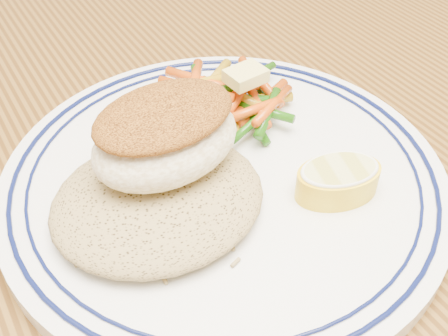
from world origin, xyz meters
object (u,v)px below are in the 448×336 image
plate (224,180)px  rice_pilaf (158,196)px  vegetable_pile (229,97)px  lemon_wedge (338,179)px  dining_table (234,302)px  fish_fillet (165,135)px

plate → rice_pilaf: 0.06m
vegetable_pile → lemon_wedge: vegetable_pile is taller
plate → vegetable_pile: vegetable_pile is taller
dining_table → vegetable_pile: vegetable_pile is taller
rice_pilaf → lemon_wedge: 0.11m
rice_pilaf → vegetable_pile: bearing=35.9°
vegetable_pile → fish_fillet: bearing=-146.4°
lemon_wedge → fish_fillet: bearing=146.2°
dining_table → lemon_wedge: 0.14m
fish_fillet → vegetable_pile: 0.09m
fish_fillet → vegetable_pile: size_ratio=0.97×
dining_table → vegetable_pile: bearing=61.4°
dining_table → lemon_wedge: (0.06, -0.03, 0.12)m
plate → lemon_wedge: size_ratio=4.77×
dining_table → rice_pilaf: 0.13m
plate → lemon_wedge: lemon_wedge is taller
vegetable_pile → lemon_wedge: size_ratio=1.71×
plate → rice_pilaf: bearing=-171.1°
lemon_wedge → rice_pilaf: bearing=157.0°
dining_table → fish_fillet: bearing=133.3°
dining_table → plate: plate is taller
plate → vegetable_pile: (0.04, 0.06, 0.02)m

